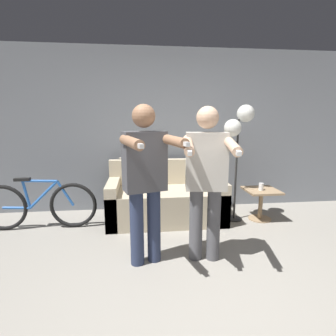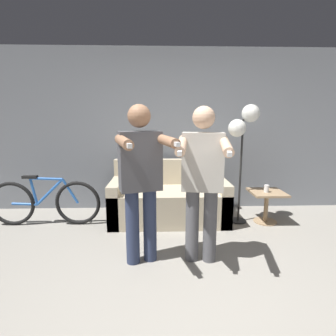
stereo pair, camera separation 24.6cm
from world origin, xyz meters
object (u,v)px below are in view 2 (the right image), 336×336
object	(u,v)px
cat	(144,155)
bicycle	(45,202)
floor_lamp	(243,127)
side_table	(267,200)
person_right	(202,176)
person_left	(141,175)
cup	(267,189)
couch	(169,200)

from	to	relation	value
cat	bicycle	world-z (taller)	cat
floor_lamp	side_table	world-z (taller)	floor_lamp
person_right	bicycle	size ratio (longest dim) A/B	1.04
side_table	person_left	bearing A→B (deg)	-149.30
person_left	cup	xyz separation A→B (m)	(1.71, 1.00, -0.43)
person_right	bicycle	xyz separation A→B (m)	(-2.06, 1.04, -0.60)
cat	floor_lamp	bearing A→B (deg)	-17.48
person_right	cup	world-z (taller)	person_right
floor_lamp	cup	bearing A→B (deg)	-11.21
person_right	floor_lamp	xyz separation A→B (m)	(0.74, 1.07, 0.45)
person_left	couch	bearing A→B (deg)	58.05
person_right	bicycle	bearing A→B (deg)	161.40
side_table	bicycle	xyz separation A→B (m)	(-3.18, 0.01, -0.00)
floor_lamp	person_left	bearing A→B (deg)	-141.79
floor_lamp	cup	size ratio (longest dim) A/B	15.91
cat	cup	bearing A→B (deg)	-16.25
couch	person_right	bearing A→B (deg)	-76.27
cat	floor_lamp	distance (m)	1.55
cup	floor_lamp	bearing A→B (deg)	168.79
cat	side_table	bearing A→B (deg)	-14.92
couch	floor_lamp	bearing A→B (deg)	-7.07
cup	person_right	bearing A→B (deg)	-137.61
cat	bicycle	xyz separation A→B (m)	(-1.38, -0.47, -0.60)
side_table	person_right	bearing A→B (deg)	-137.31
side_table	bicycle	bearing A→B (deg)	179.89
person_right	floor_lamp	distance (m)	1.37
person_left	cat	xyz separation A→B (m)	(-0.06, 1.51, -0.01)
person_left	side_table	distance (m)	2.11
person_left	floor_lamp	xyz separation A→B (m)	(1.36, 1.07, 0.44)
couch	cup	distance (m)	1.42
couch	cup	xyz separation A→B (m)	(1.38, -0.20, 0.22)
floor_lamp	side_table	bearing A→B (deg)	-5.06
couch	person_left	xyz separation A→B (m)	(-0.33, -1.19, 0.65)
couch	bicycle	size ratio (longest dim) A/B	1.09
couch	cat	world-z (taller)	cat
couch	person_right	size ratio (longest dim) A/B	1.04
couch	person_right	distance (m)	1.39
person_left	cup	world-z (taller)	person_left
couch	side_table	world-z (taller)	couch
cup	person_left	bearing A→B (deg)	-149.79
person_right	couch	bearing A→B (deg)	111.95
couch	cup	world-z (taller)	couch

